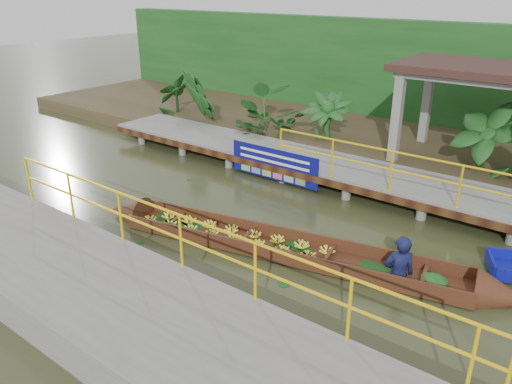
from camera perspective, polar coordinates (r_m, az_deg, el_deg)
The scene contains 9 objects.
ground at distance 11.67m, azimuth -0.36°, elevation -3.81°, with size 80.00×80.00×0.00m, color #30351A.
land_strip at distance 17.72m, azimuth 14.69°, elevation 5.66°, with size 30.00×8.00×0.45m, color #34281A.
far_dock at distance 14.12m, azimuth 8.23°, elevation 2.92°, with size 16.00×2.06×1.66m.
near_dock at distance 8.35m, azimuth -13.00°, elevation -14.06°, with size 18.00×2.40×1.73m.
pavilion at distance 15.13m, azimuth 24.43°, elevation 11.67°, with size 4.40×3.00×3.00m.
foliage_backdrop at distance 19.60m, azimuth 18.20°, elevation 12.24°, with size 30.00×0.80×4.00m, color #164315.
vendor_boat at distance 10.32m, azimuth 5.06°, elevation -6.21°, with size 9.12×2.76×2.07m.
blue_banner at distance 13.93m, azimuth 2.04°, elevation 3.21°, with size 2.88×0.04×0.90m.
tropical_plants at distance 16.30m, azimuth 6.21°, elevation 8.47°, with size 14.24×1.24×1.55m.
Camera 1 is at (6.38, -8.25, 5.23)m, focal length 35.00 mm.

